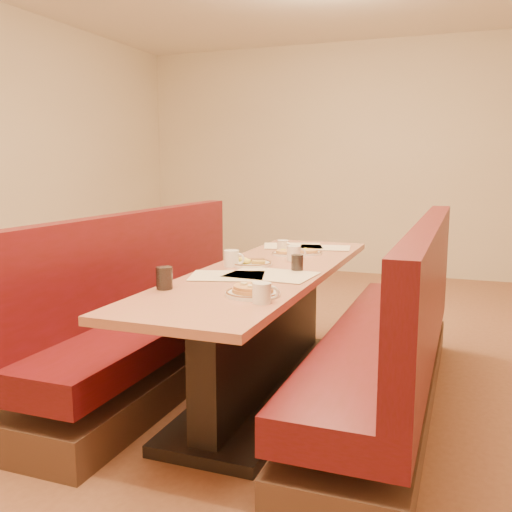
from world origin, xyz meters
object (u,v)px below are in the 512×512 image
(pancake_plate, at_px, (253,291))
(coffee_mug_a, at_px, (263,293))
(soda_tumbler_mid, at_px, (297,263))
(coffee_mug_d, at_px, (283,246))
(coffee_mug_c, at_px, (294,253))
(diner_table, at_px, (266,331))
(soda_tumbler_near, at_px, (164,278))
(booth_left, at_px, (157,322))
(coffee_mug_b, at_px, (232,258))
(booth_right, at_px, (393,347))
(eggs_plate, at_px, (250,263))

(pancake_plate, relative_size, coffee_mug_a, 2.22)
(soda_tumbler_mid, bearing_deg, coffee_mug_d, 114.40)
(coffee_mug_d, bearing_deg, coffee_mug_c, -42.34)
(diner_table, bearing_deg, soda_tumbler_near, -112.17)
(soda_tumbler_near, xyz_separation_m, soda_tumbler_mid, (0.47, 0.68, -0.01))
(diner_table, height_order, soda_tumbler_mid, soda_tumbler_mid)
(booth_left, xyz_separation_m, coffee_mug_b, (0.52, -0.01, 0.44))
(booth_right, height_order, coffee_mug_c, booth_right)
(eggs_plate, xyz_separation_m, soda_tumbler_mid, (0.32, -0.08, 0.03))
(coffee_mug_a, bearing_deg, soda_tumbler_near, 147.63)
(diner_table, height_order, booth_right, booth_right)
(coffee_mug_a, bearing_deg, soda_tumbler_mid, 73.07)
(coffee_mug_c, distance_m, soda_tumbler_mid, 0.35)
(booth_left, bearing_deg, coffee_mug_d, 45.11)
(coffee_mug_c, height_order, coffee_mug_d, coffee_mug_c)
(pancake_plate, bearing_deg, coffee_mug_d, 101.85)
(booth_right, distance_m, coffee_mug_d, 1.13)
(diner_table, relative_size, pancake_plate, 9.81)
(soda_tumbler_near, bearing_deg, diner_table, 67.83)
(coffee_mug_d, height_order, soda_tumbler_mid, soda_tumbler_mid)
(soda_tumbler_near, bearing_deg, eggs_plate, 78.76)
(coffee_mug_b, bearing_deg, soda_tumbler_mid, -3.43)
(diner_table, xyz_separation_m, soda_tumbler_mid, (0.19, -0.01, 0.42))
(diner_table, distance_m, soda_tumbler_near, 0.86)
(booth_right, xyz_separation_m, coffee_mug_a, (-0.47, -0.78, 0.43))
(pancake_plate, bearing_deg, coffee_mug_a, -52.62)
(pancake_plate, xyz_separation_m, soda_tumbler_near, (-0.45, -0.02, 0.03))
(coffee_mug_a, distance_m, coffee_mug_c, 1.12)
(booth_left, xyz_separation_m, booth_right, (1.46, 0.00, 0.00))
(coffee_mug_b, bearing_deg, soda_tumbler_near, -98.61)
(coffee_mug_a, relative_size, coffee_mug_c, 0.96)
(booth_left, bearing_deg, soda_tumbler_mid, -0.61)
(diner_table, height_order, pancake_plate, pancake_plate)
(booth_right, xyz_separation_m, coffee_mug_b, (-0.95, -0.01, 0.44))
(booth_right, xyz_separation_m, coffee_mug_d, (-0.84, 0.63, 0.43))
(booth_right, distance_m, soda_tumbler_near, 1.30)
(coffee_mug_a, height_order, soda_tumbler_near, soda_tumbler_near)
(soda_tumbler_mid, bearing_deg, diner_table, 177.02)
(booth_left, distance_m, eggs_plate, 0.73)
(diner_table, bearing_deg, coffee_mug_d, 99.29)
(booth_left, bearing_deg, booth_right, 0.00)
(pancake_plate, height_order, coffee_mug_c, coffee_mug_c)
(pancake_plate, bearing_deg, diner_table, 104.23)
(pancake_plate, height_order, coffee_mug_b, coffee_mug_b)
(pancake_plate, distance_m, coffee_mug_c, 0.99)
(booth_right, relative_size, eggs_plate, 9.69)
(coffee_mug_c, bearing_deg, soda_tumbler_near, -132.64)
(booth_right, distance_m, coffee_mug_a, 1.01)
(soda_tumbler_mid, bearing_deg, booth_right, 1.03)
(booth_left, bearing_deg, coffee_mug_b, -0.75)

